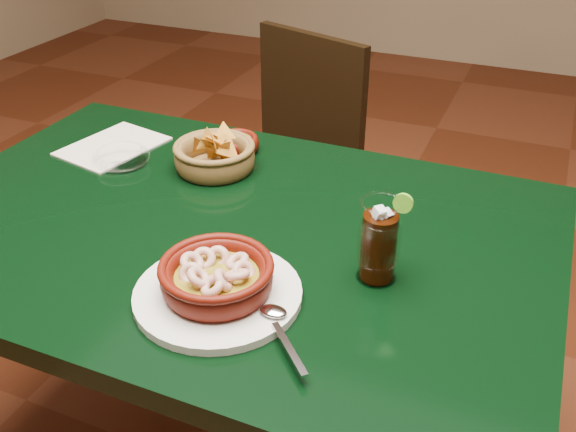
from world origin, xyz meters
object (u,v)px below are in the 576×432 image
at_px(dining_chair, 285,172).
at_px(cola_drink, 379,241).
at_px(shrimp_plate, 217,281).
at_px(dining_table, 225,266).
at_px(chip_basket, 215,156).

relative_size(dining_chair, cola_drink, 5.42).
xyz_separation_m(shrimp_plate, cola_drink, (0.21, 0.15, 0.04)).
height_order(dining_chair, shrimp_plate, dining_chair).
relative_size(dining_table, cola_drink, 7.42).
height_order(shrimp_plate, cola_drink, cola_drink).
xyz_separation_m(dining_table, chip_basket, (-0.12, 0.19, 0.13)).
relative_size(shrimp_plate, cola_drink, 2.02).
xyz_separation_m(dining_chair, shrimp_plate, (0.27, -0.90, 0.30)).
xyz_separation_m(dining_table, shrimp_plate, (0.10, -0.20, 0.13)).
height_order(dining_table, dining_chair, dining_chair).
xyz_separation_m(dining_table, cola_drink, (0.31, -0.05, 0.17)).
bearing_deg(chip_basket, shrimp_plate, -60.93).
height_order(dining_chair, cola_drink, cola_drink).
xyz_separation_m(shrimp_plate, chip_basket, (-0.21, 0.38, -0.00)).
relative_size(dining_chair, shrimp_plate, 2.69).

